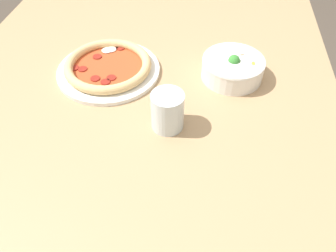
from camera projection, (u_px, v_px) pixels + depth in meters
The scene contains 5 objects.
ground_plane at pixel (147, 230), 1.40m from camera, with size 8.00×8.00×0.00m, color #4C4238.
dining_table at pixel (137, 124), 0.92m from camera, with size 1.36×1.09×0.74m.
pizza at pixel (108, 67), 0.93m from camera, with size 0.29×0.29×0.04m.
bowl at pixel (233, 67), 0.91m from camera, with size 0.17×0.17×0.08m.
glass at pixel (168, 111), 0.77m from camera, with size 0.08×0.08×0.10m.
Camera 1 is at (0.61, 0.18, 1.33)m, focal length 35.00 mm.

